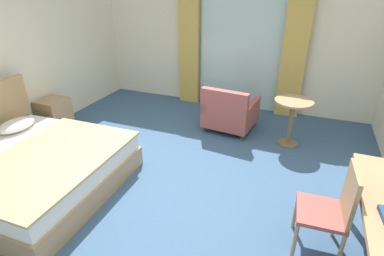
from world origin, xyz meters
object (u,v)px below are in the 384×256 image
object	(u,v)px
bed	(29,167)
armchair_by_window	(230,113)
desk_chair	(332,207)
round_cafe_table	(292,113)
nightstand	(55,115)

from	to	relation	value
bed	armchair_by_window	size ratio (longest dim) A/B	2.36
desk_chair	round_cafe_table	xyz separation A→B (m)	(-0.53, 2.00, 0.03)
nightstand	desk_chair	distance (m)	4.41
bed	armchair_by_window	world-z (taller)	bed
bed	round_cafe_table	world-z (taller)	bed
nightstand	bed	bearing A→B (deg)	-56.46
armchair_by_window	round_cafe_table	world-z (taller)	armchair_by_window
armchair_by_window	desk_chair	bearing A→B (deg)	-54.72
bed	armchair_by_window	xyz separation A→B (m)	(1.86, 2.46, 0.04)
bed	nightstand	bearing A→B (deg)	123.54
bed	round_cafe_table	xyz separation A→B (m)	(2.86, 2.30, 0.26)
bed	armchair_by_window	distance (m)	3.08
round_cafe_table	bed	bearing A→B (deg)	-141.26
desk_chair	armchair_by_window	bearing A→B (deg)	125.28
bed	desk_chair	size ratio (longest dim) A/B	2.23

